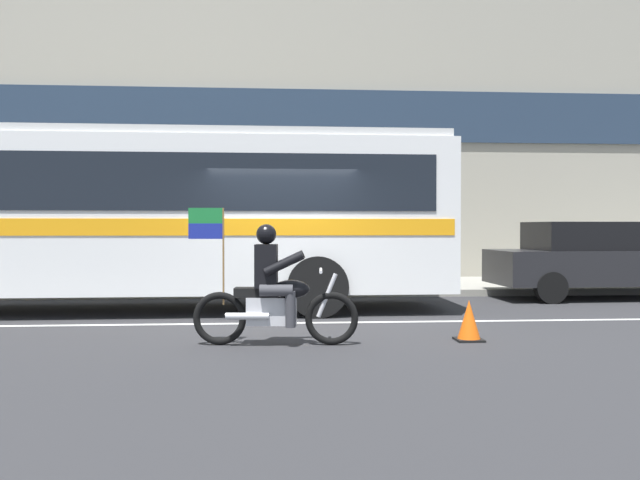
% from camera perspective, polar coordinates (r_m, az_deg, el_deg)
% --- Properties ---
extents(ground_plane, '(60.00, 60.00, 0.00)m').
position_cam_1_polar(ground_plane, '(11.28, -3.18, -6.68)').
color(ground_plane, '#2B2B2D').
extents(sidewalk_curb, '(28.00, 3.80, 0.15)m').
position_cam_1_polar(sidewalk_curb, '(16.34, -3.52, -4.01)').
color(sidewalk_curb, gray).
rests_on(sidewalk_curb, ground_plane).
extents(lane_center_stripe, '(26.60, 0.14, 0.01)m').
position_cam_1_polar(lane_center_stripe, '(10.68, -3.11, -7.10)').
color(lane_center_stripe, silver).
rests_on(lane_center_stripe, ground_plane).
extents(office_building_facade, '(28.00, 0.89, 13.07)m').
position_cam_1_polar(office_building_facade, '(19.23, -3.63, 16.21)').
color(office_building_facade, gray).
rests_on(office_building_facade, ground_plane).
extents(transit_bus, '(10.85, 2.72, 3.22)m').
position_cam_1_polar(transit_bus, '(12.56, -14.28, 2.69)').
color(transit_bus, white).
rests_on(transit_bus, ground_plane).
extents(motorcycle_with_rider, '(2.19, 0.64, 1.78)m').
position_cam_1_polar(motorcycle_with_rider, '(8.66, -3.98, -4.60)').
color(motorcycle_with_rider, black).
rests_on(motorcycle_with_rider, ground_plane).
extents(parked_sedan_curbside, '(4.48, 1.92, 1.64)m').
position_cam_1_polar(parked_sedan_curbside, '(15.41, 22.40, -1.50)').
color(parked_sedan_curbside, black).
rests_on(parked_sedan_curbside, ground_plane).
extents(traffic_cone, '(0.36, 0.36, 0.55)m').
position_cam_1_polar(traffic_cone, '(9.23, 12.61, -6.82)').
color(traffic_cone, '#EA590F').
rests_on(traffic_cone, ground_plane).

